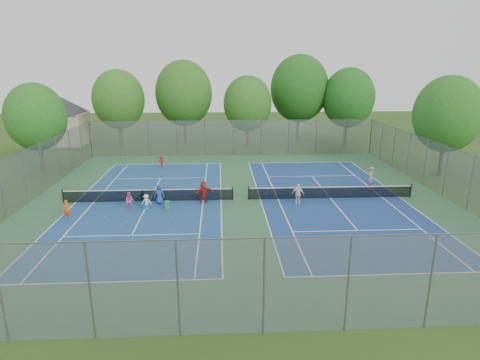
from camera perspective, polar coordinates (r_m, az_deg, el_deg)
The scene contains 41 objects.
ground at distance 30.94m, azimuth 0.10°, elevation -2.83°, with size 120.00×120.00×0.00m, color #294A17.
court_pad at distance 30.94m, azimuth 0.10°, elevation -2.81°, with size 32.00×32.00×0.01m, color #2C5E39.
court_left at distance 31.36m, azimuth -12.80°, elevation -2.95°, with size 10.97×23.77×0.01m, color navy.
court_right at distance 32.07m, azimuth 12.70°, elevation -2.52°, with size 10.97×23.77×0.01m, color navy.
net_left at distance 31.23m, azimuth -12.85°, elevation -2.18°, with size 12.87×0.10×0.91m, color black.
net_right at distance 31.93m, azimuth 12.75°, elevation -1.77°, with size 12.87×0.10×0.91m, color black.
fence_north at distance 45.97m, azimuth -0.99°, elevation 6.00°, with size 32.00×0.10×4.00m, color gray.
fence_south at distance 15.55m, azimuth 3.42°, elevation -14.96°, with size 32.00×0.10×4.00m, color gray.
fence_west at distance 33.56m, azimuth -28.33°, elevation 0.28°, with size 32.00×0.10×4.00m, color gray.
fence_east at distance 35.05m, azimuth 27.22°, elevation 1.03°, with size 32.00×0.10×4.00m, color gray.
house at distance 57.31m, azimuth -24.17°, elevation 8.86°, with size 11.03×11.03×7.30m.
tree_nw at distance 52.88m, azimuth -16.89°, elevation 10.90°, with size 6.40×6.40×9.58m.
tree_nl at distance 52.54m, azimuth -8.00°, elevation 12.11°, with size 7.20×7.20×10.69m.
tree_nc at distance 50.58m, azimuth 1.09°, elevation 10.80°, with size 6.00×6.00×8.85m.
tree_nr at distance 54.36m, azimuth 8.43°, elevation 12.75°, with size 7.60×7.60×11.42m.
tree_ne at distance 54.01m, azimuth 15.18°, elevation 11.21°, with size 6.60×6.60×9.77m.
tree_side_w at distance 43.19m, azimuth -27.05°, elevation 7.98°, with size 5.60×5.60×8.47m.
tree_side_e at distance 41.04m, azimuth 27.44°, elevation 8.30°, with size 6.00×6.00×9.20m.
ball_crate at distance 29.79m, azimuth -13.23°, elevation -3.71°, with size 0.36×0.36×0.31m, color blue.
ball_hopper at distance 29.32m, azimuth -10.31°, elevation -3.53°, with size 0.32×0.32×0.63m, color green.
student_a at distance 29.33m, azimuth -23.39°, elevation -3.90°, with size 0.48×0.32×1.33m, color #EA5516.
student_b at distance 29.72m, azimuth -15.42°, elevation -2.90°, with size 0.63×0.49×1.30m, color #E95A94.
student_c at distance 29.50m, azimuth -13.18°, elevation -3.06°, with size 0.73×0.42×1.13m, color white.
student_d at distance 30.39m, azimuth -13.68°, elevation -2.50°, with size 0.68×0.28×1.16m, color black.
student_e at distance 30.43m, azimuth -11.43°, elevation -1.99°, with size 0.73×0.48×1.50m, color #284B95.
student_f at distance 30.09m, azimuth -5.20°, elevation -1.75°, with size 1.57×0.50×1.70m, color #B31F19.
child_far_baseline at distance 41.11m, azimuth -11.07°, elevation 2.56°, with size 0.82×0.47×1.27m, color #A02316.
instructor at distance 35.05m, azimuth 18.01°, elevation 0.28°, with size 0.70×0.46×1.92m, color gray.
teen_court_b at distance 30.07m, azimuth 8.22°, elevation -1.99°, with size 0.92×0.38×1.57m, color white.
tennis_ball_0 at distance 27.05m, azimuth -16.49°, elevation -6.28°, with size 0.07×0.07×0.07m, color #A8C92E.
tennis_ball_1 at distance 25.38m, azimuth -9.78°, elevation -7.34°, with size 0.07×0.07×0.07m, color #C0E435.
tennis_ball_2 at distance 25.53m, azimuth -6.44°, elevation -7.06°, with size 0.07×0.07×0.07m, color #C3EA36.
tennis_ball_3 at distance 29.85m, azimuth -9.57°, elevation -3.71°, with size 0.07×0.07×0.07m, color #C1E535.
tennis_ball_4 at distance 27.57m, azimuth -9.67°, elevation -5.40°, with size 0.07×0.07×0.07m, color #B4D230.
tennis_ball_5 at distance 28.95m, azimuth -18.64°, elevation -4.99°, with size 0.07×0.07×0.07m, color #CAED37.
tennis_ball_6 at distance 27.73m, azimuth -15.72°, elevation -5.66°, with size 0.07×0.07×0.07m, color gold.
tennis_ball_7 at distance 27.23m, azimuth -18.38°, elevation -6.30°, with size 0.07×0.07×0.07m, color #BDCC2F.
tennis_ball_8 at distance 30.55m, azimuth -15.17°, elevation -3.59°, with size 0.07×0.07×0.07m, color yellow.
tennis_ball_9 at distance 26.80m, azimuth -14.62°, elevation -6.35°, with size 0.07×0.07×0.07m, color yellow.
tennis_ball_10 at distance 28.15m, azimuth -8.16°, elevation -4.87°, with size 0.07×0.07×0.07m, color #D2E234.
tennis_ball_11 at distance 28.25m, azimuth -21.71°, elevation -5.83°, with size 0.07×0.07×0.07m, color #D4E635.
Camera 1 is at (-1.59, -29.24, 10.00)m, focal length 30.00 mm.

